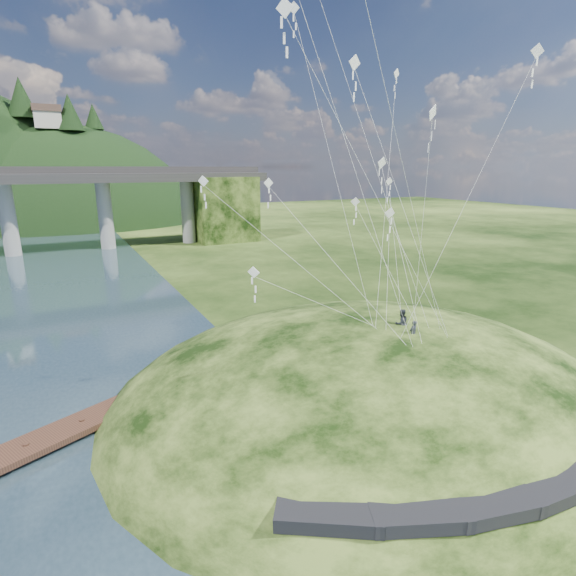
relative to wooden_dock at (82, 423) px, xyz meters
name	(u,v)px	position (x,y,z in m)	size (l,w,h in m)	color
ground	(274,441)	(9.48, -6.14, -0.45)	(320.00, 320.00, 0.00)	black
grass_hill	(366,413)	(17.48, -4.14, -1.95)	(36.00, 32.00, 13.00)	black
footpath	(523,469)	(16.95, -15.89, 1.64)	(22.29, 5.84, 0.83)	black
wooden_dock	(82,423)	(0.00, 0.00, 0.00)	(13.94, 7.83, 1.02)	#361F16
kite_flyers	(405,312)	(19.38, -5.16, 5.44)	(1.28, 2.26, 2.00)	#242931
kite_swarm	(354,111)	(16.66, -2.57, 17.69)	(18.78, 16.07, 19.94)	white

